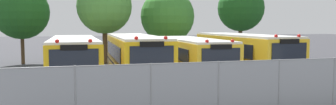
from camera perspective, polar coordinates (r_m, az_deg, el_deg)
ground_plane at (r=20.18m, az=-0.84°, el=-4.55°), size 160.00×160.00×0.00m
school_bus_0 at (r=19.59m, az=-15.79°, el=-0.87°), size 2.67×10.25×2.67m
school_bus_1 at (r=19.46m, az=-5.74°, el=-0.59°), size 2.56×10.23×2.78m
school_bus_2 at (r=20.25m, az=4.02°, el=-0.66°), size 2.60×9.37×2.58m
school_bus_3 at (r=21.80m, az=12.53°, el=-0.08°), size 2.67×9.88×2.80m
tree_0 at (r=30.02m, az=-24.01°, el=6.49°), size 4.49×4.49×6.56m
tree_1 at (r=28.26m, az=-10.73°, el=7.86°), size 4.55×4.55×7.07m
tree_2 at (r=30.37m, az=-0.03°, el=6.30°), size 4.89×4.89×6.48m
tree_3 at (r=34.97m, az=12.22°, el=7.40°), size 4.72×4.72×7.31m
chainlink_fence at (r=12.15m, az=8.61°, el=-5.94°), size 14.93×0.07×1.98m
traffic_cone at (r=12.80m, az=6.68°, el=-8.70°), size 0.45×0.45×0.59m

